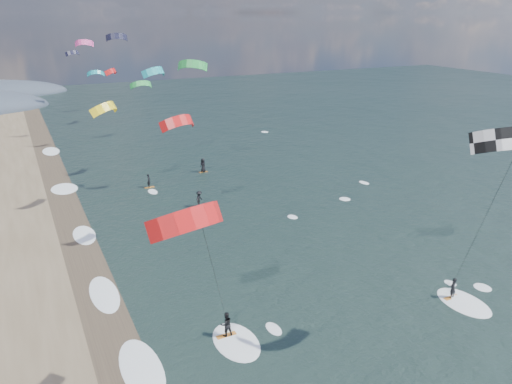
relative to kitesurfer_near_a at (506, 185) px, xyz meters
name	(u,v)px	position (x,y,z in m)	size (l,w,h in m)	color
ground	(368,375)	(-7.14, 1.05, -10.35)	(260.00, 260.00, 0.00)	black
wet_sand_strip	(111,334)	(-19.14, 11.05, -10.34)	(3.00, 240.00, 0.00)	#382D23
kitesurfer_near_a	(506,185)	(0.00, 0.00, 0.00)	(7.59, 8.52, 14.30)	#BA6B20
kitesurfer_near_b	(213,265)	(-15.11, 3.49, -2.85)	(7.00, 8.53, 12.06)	#BA6B20
far_kitesurfers	(193,183)	(-5.69, 33.96, -9.47)	(8.69, 12.19, 1.77)	#BA6B20
bg_kite_field	(120,69)	(-8.38, 55.39, 1.07)	(13.38, 75.32, 9.20)	black
shoreline_surf	(115,293)	(-17.94, 15.80, -10.35)	(2.40, 79.40, 0.11)	white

